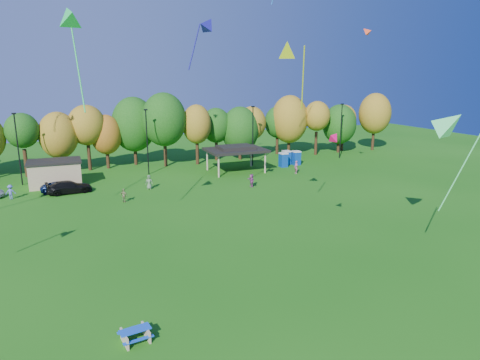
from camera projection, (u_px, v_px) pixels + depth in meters
name	position (u px, v px, depth m)	size (l,w,h in m)	color
ground	(249.00, 327.00, 23.49)	(160.00, 160.00, 0.00)	#19600F
tree_line	(119.00, 129.00, 62.62)	(93.57, 10.55, 11.15)	black
lamp_posts	(147.00, 140.00, 59.02)	(64.50, 0.25, 9.09)	black
utility_building	(55.00, 173.00, 53.56)	(6.30, 4.30, 3.25)	tan
pavilion	(236.00, 149.00, 61.15)	(8.20, 6.20, 3.77)	tan
porta_potties	(289.00, 158.00, 65.91)	(3.75, 2.59, 2.18)	#0B3A94
picnic_table	(135.00, 334.00, 22.19)	(1.77, 1.54, 0.69)	tan
car_c	(62.00, 187.00, 50.70)	(2.12, 4.60, 1.28)	#0C1D48
car_d	(69.00, 187.00, 50.29)	(2.08, 5.11, 1.48)	black
far_person_0	(251.00, 180.00, 53.12)	(1.53, 0.49, 1.65)	#8F3B7B
far_person_1	(11.00, 192.00, 47.78)	(1.07, 0.62, 1.66)	#555FBB
far_person_2	(296.00, 167.00, 60.39)	(0.67, 0.44, 1.84)	#AB5076
far_person_3	(149.00, 182.00, 52.09)	(0.85, 0.55, 1.75)	#5E7C55
far_person_4	(124.00, 196.00, 46.58)	(0.90, 0.38, 1.54)	#848853
kite_0	(366.00, 31.00, 48.36)	(1.46, 1.53, 1.23)	#F5411C
kite_1	(334.00, 137.00, 31.67)	(1.34, 1.20, 1.12)	#F20D5B
kite_3	(208.00, 24.00, 35.19)	(2.82, 1.88, 4.55)	navy
kite_9	(287.00, 49.00, 32.74)	(2.30, 3.35, 5.58)	#BCCE15
kite_11	(451.00, 124.00, 31.78)	(3.07, 4.91, 7.92)	#56F67F
kite_14	(69.00, 16.00, 28.08)	(1.96, 4.52, 7.55)	#1CD44F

